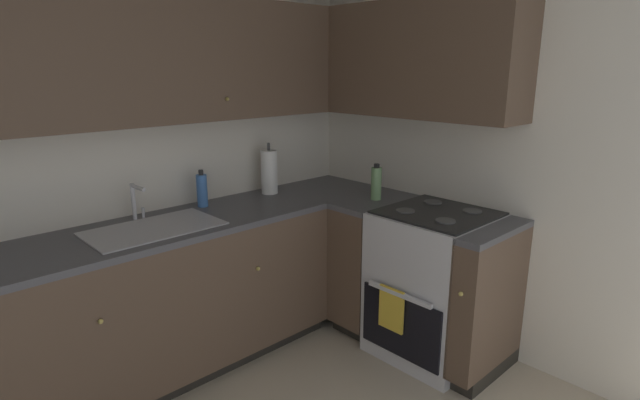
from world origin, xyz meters
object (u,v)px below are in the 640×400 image
at_px(soap_bottle, 202,190).
at_px(paper_towel_roll, 269,172).
at_px(oven_range, 434,283).
at_px(oil_bottle, 376,183).

bearing_deg(soap_bottle, paper_towel_roll, -2.26).
bearing_deg(paper_towel_roll, soap_bottle, 177.74).
relative_size(oven_range, oil_bottle, 4.49).
bearing_deg(oven_range, soap_bottle, 130.23).
bearing_deg(oil_bottle, oven_range, -87.74).
distance_m(paper_towel_roll, oil_bottle, 0.73).
relative_size(oven_range, soap_bottle, 4.57).
distance_m(soap_bottle, paper_towel_roll, 0.51).
xyz_separation_m(soap_bottle, oil_bottle, (0.91, -0.63, 0.01)).
distance_m(oven_range, paper_towel_roll, 1.29).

